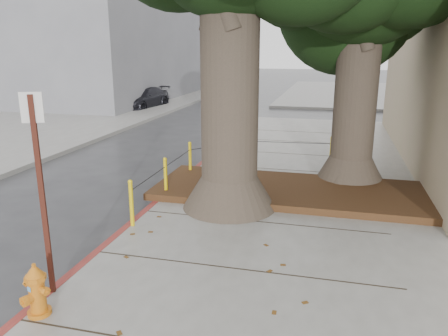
# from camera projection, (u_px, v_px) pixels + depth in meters

# --- Properties ---
(ground) EXTENTS (140.00, 140.00, 0.00)m
(ground) POSITION_uv_depth(u_px,v_px,m) (208.00, 274.00, 7.07)
(ground) COLOR #28282B
(ground) RESTS_ON ground
(sidewalk_far) EXTENTS (16.00, 20.00, 0.15)m
(sidewalk_far) POSITION_uv_depth(u_px,v_px,m) (391.00, 94.00, 33.66)
(sidewalk_far) COLOR slate
(sidewalk_far) RESTS_ON ground
(curb_red) EXTENTS (0.14, 26.00, 0.16)m
(curb_red) POSITION_uv_depth(u_px,v_px,m) (154.00, 206.00, 9.86)
(curb_red) COLOR maroon
(curb_red) RESTS_ON ground
(planter_bed) EXTENTS (6.40, 2.60, 0.16)m
(planter_bed) POSITION_uv_depth(u_px,v_px,m) (290.00, 190.00, 10.44)
(planter_bed) COLOR black
(planter_bed) RESTS_ON sidewalk_main
(building_far_grey) EXTENTS (12.00, 16.00, 12.00)m
(building_far_grey) POSITION_uv_depth(u_px,v_px,m) (85.00, 10.00, 29.56)
(building_far_grey) COLOR slate
(building_far_grey) RESTS_ON ground
(building_far_white) EXTENTS (12.00, 18.00, 15.00)m
(building_far_white) POSITION_uv_depth(u_px,v_px,m) (175.00, 12.00, 51.12)
(building_far_white) COLOR silver
(building_far_white) RESTS_ON ground
(bollard_ring) EXTENTS (3.79, 5.39, 0.95)m
(bollard_ring) POSITION_uv_depth(u_px,v_px,m) (223.00, 163.00, 11.18)
(bollard_ring) COLOR #DDB80C
(bollard_ring) RESTS_ON sidewalk_main
(fire_hydrant) EXTENTS (0.39, 0.38, 0.73)m
(fire_hydrant) POSITION_uv_depth(u_px,v_px,m) (36.00, 290.00, 5.65)
(fire_hydrant) COLOR orange
(fire_hydrant) RESTS_ON sidewalk_main
(signpost) EXTENTS (0.27, 0.14, 2.84)m
(signpost) POSITION_uv_depth(u_px,v_px,m) (41.00, 185.00, 5.85)
(signpost) COLOR #471911
(signpost) RESTS_ON sidewalk_main
(car_silver) EXTENTS (3.56, 1.71, 1.17)m
(car_silver) POSITION_uv_depth(u_px,v_px,m) (419.00, 103.00, 23.84)
(car_silver) COLOR #B2B1B7
(car_silver) RESTS_ON ground
(car_red) EXTENTS (3.96, 1.80, 1.26)m
(car_red) POSITION_uv_depth(u_px,v_px,m) (444.00, 106.00, 22.54)
(car_red) COLOR maroon
(car_red) RESTS_ON ground
(car_dark) EXTENTS (2.24, 4.42, 1.23)m
(car_dark) POSITION_uv_depth(u_px,v_px,m) (143.00, 98.00, 26.01)
(car_dark) COLOR black
(car_dark) RESTS_ON ground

